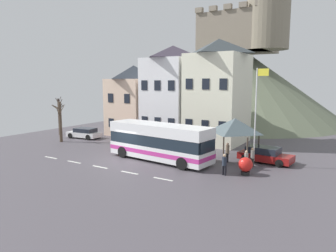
{
  "coord_description": "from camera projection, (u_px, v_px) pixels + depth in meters",
  "views": [
    {
      "loc": [
        17.58,
        -20.44,
        6.88
      ],
      "look_at": [
        1.93,
        5.02,
        2.59
      ],
      "focal_mm": 33.83,
      "sensor_mm": 36.0,
      "label": 1
    }
  ],
  "objects": [
    {
      "name": "bare_tree_01",
      "position": [
        60.0,
        121.0,
        35.6
      ],
      "size": [
        1.88,
        1.3,
        4.55
      ],
      "color": "brown",
      "rests_on": "ground_plane"
    },
    {
      "name": "townhouse_02",
      "position": [
        218.0,
        92.0,
        34.75
      ],
      "size": [
        5.66,
        6.45,
        11.34
      ],
      "color": "silver",
      "rests_on": "ground_plane"
    },
    {
      "name": "pedestrian_00",
      "position": [
        227.0,
        151.0,
        26.77
      ],
      "size": [
        0.33,
        0.35,
        1.69
      ],
      "color": "black",
      "rests_on": "ground_plane"
    },
    {
      "name": "bus_shelter",
      "position": [
        235.0,
        126.0,
        27.34
      ],
      "size": [
        3.6,
        3.6,
        3.67
      ],
      "color": "#473D33",
      "rests_on": "ground_plane"
    },
    {
      "name": "public_bench",
      "position": [
        267.0,
        154.0,
        27.91
      ],
      "size": [
        1.55,
        0.48,
        0.87
      ],
      "color": "#33473D",
      "rests_on": "ground_plane"
    },
    {
      "name": "flagpole",
      "position": [
        257.0,
        111.0,
        25.08
      ],
      "size": [
        0.95,
        0.1,
        7.87
      ],
      "color": "silver",
      "rests_on": "ground_plane"
    },
    {
      "name": "parked_car_01",
      "position": [
        265.0,
        155.0,
        26.85
      ],
      "size": [
        4.57,
        2.29,
        1.32
      ],
      "rotation": [
        0.0,
        0.0,
        -0.1
      ],
      "color": "maroon",
      "rests_on": "ground_plane"
    },
    {
      "name": "townhouse_01",
      "position": [
        173.0,
        92.0,
        37.95
      ],
      "size": [
        5.36,
        6.79,
        10.97
      ],
      "color": "white",
      "rests_on": "ground_plane"
    },
    {
      "name": "parked_car_02",
      "position": [
        138.0,
        137.0,
        35.22
      ],
      "size": [
        4.25,
        2.19,
        1.29
      ],
      "rotation": [
        0.0,
        0.0,
        3.22
      ],
      "color": "maroon",
      "rests_on": "ground_plane"
    },
    {
      "name": "hilltop_castle",
      "position": [
        238.0,
        81.0,
        53.71
      ],
      "size": [
        34.74,
        34.74,
        20.61
      ],
      "color": "#646D55",
      "rests_on": "ground_plane"
    },
    {
      "name": "pedestrian_01",
      "position": [
        224.0,
        164.0,
        23.1
      ],
      "size": [
        0.38,
        0.36,
        1.6
      ],
      "color": "black",
      "rests_on": "ground_plane"
    },
    {
      "name": "pedestrian_03",
      "position": [
        246.0,
        159.0,
        24.59
      ],
      "size": [
        0.32,
        0.3,
        1.53
      ],
      "color": "#38332D",
      "rests_on": "ground_plane"
    },
    {
      "name": "townhouse_00",
      "position": [
        134.0,
        100.0,
        40.72
      ],
      "size": [
        5.12,
        6.1,
        8.8
      ],
      "color": "beige",
      "rests_on": "ground_plane"
    },
    {
      "name": "ground_plane",
      "position": [
        119.0,
        161.0,
        27.33
      ],
      "size": [
        40.0,
        60.0,
        0.07
      ],
      "color": "#4D484F"
    },
    {
      "name": "transit_bus",
      "position": [
        159.0,
        142.0,
        27.3
      ],
      "size": [
        9.9,
        3.6,
        3.18
      ],
      "rotation": [
        0.0,
        0.0,
        -0.11
      ],
      "color": "white",
      "rests_on": "ground_plane"
    },
    {
      "name": "bare_tree_00",
      "position": [
        59.0,
        115.0,
        40.2
      ],
      "size": [
        1.45,
        0.88,
        4.85
      ],
      "color": "#382D28",
      "rests_on": "ground_plane"
    },
    {
      "name": "parked_car_00",
      "position": [
        84.0,
        133.0,
        38.16
      ],
      "size": [
        4.23,
        2.27,
        1.22
      ],
      "rotation": [
        0.0,
        0.0,
        3.24
      ],
      "color": "white",
      "rests_on": "ground_plane"
    },
    {
      "name": "harbour_buoy",
      "position": [
        246.0,
        165.0,
        23.23
      ],
      "size": [
        1.06,
        1.06,
        1.31
      ],
      "color": "black",
      "rests_on": "ground_plane"
    },
    {
      "name": "pedestrian_02",
      "position": [
        252.0,
        156.0,
        25.37
      ],
      "size": [
        0.32,
        0.35,
        1.58
      ],
      "color": "#38332D",
      "rests_on": "ground_plane"
    }
  ]
}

